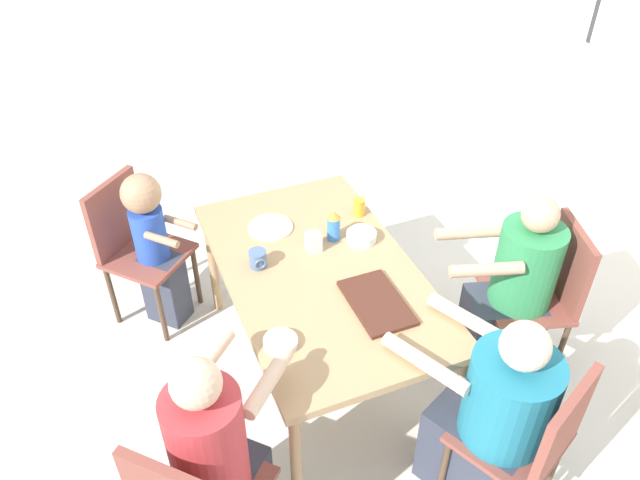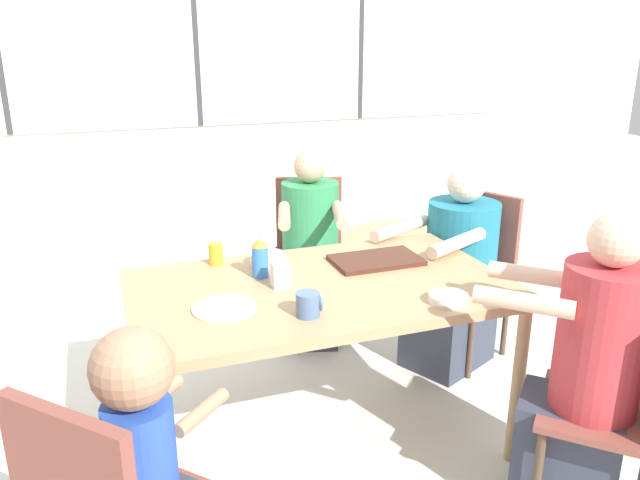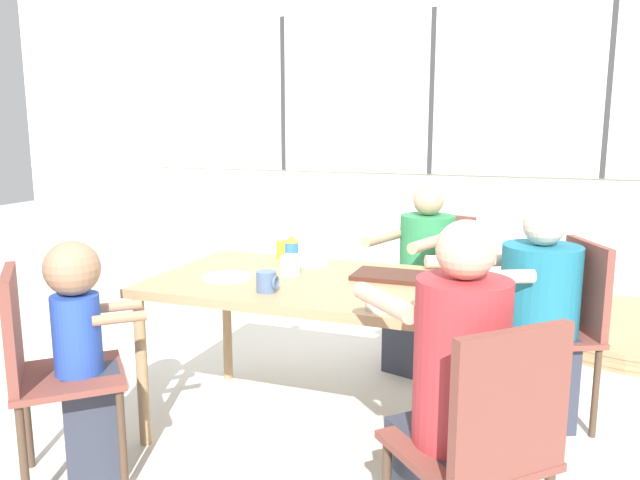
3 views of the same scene
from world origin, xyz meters
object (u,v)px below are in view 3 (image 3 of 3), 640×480
at_px(chair_for_man_teal_shirt, 566,316).
at_px(folded_table_stack, 636,331).
at_px(bowl_cereal, 384,305).
at_px(juice_glass, 282,249).
at_px(chair_for_man_blue_shirt, 487,438).
at_px(person_man_blue_shirt, 452,416).
at_px(person_toddler, 84,357).
at_px(milk_carton_small, 291,265).
at_px(bowl_white_shallow, 314,260).
at_px(sippy_cup, 292,252).
at_px(person_woman_green_shirt, 423,287).
at_px(chair_for_woman_green_shirt, 436,274).
at_px(coffee_mug, 267,282).
at_px(person_man_teal_shirt, 529,330).
at_px(chair_for_toddler, 41,359).

relative_size(chair_for_man_teal_shirt, folded_table_stack, 0.63).
xyz_separation_m(chair_for_man_teal_shirt, bowl_cereal, (-0.66, -0.81, 0.21)).
bearing_deg(juice_glass, chair_for_man_blue_shirt, -45.78).
xyz_separation_m(chair_for_man_teal_shirt, juice_glass, (-1.38, -0.13, 0.24)).
relative_size(person_man_blue_shirt, folded_table_stack, 0.82).
height_order(person_toddler, milk_carton_small, person_toddler).
bearing_deg(bowl_white_shallow, sippy_cup, -117.71).
bearing_deg(bowl_white_shallow, juice_glass, 158.26).
bearing_deg(person_woman_green_shirt, bowl_white_shallow, 74.44).
bearing_deg(folded_table_stack, chair_for_woman_green_shirt, -147.58).
xyz_separation_m(chair_for_woman_green_shirt, bowl_cereal, (0.04, -1.42, 0.21)).
bearing_deg(coffee_mug, person_toddler, -145.02).
relative_size(sippy_cup, milk_carton_small, 1.69).
distance_m(person_toddler, sippy_cup, 1.03).
relative_size(chair_for_woman_green_shirt, person_toddler, 0.90).
relative_size(sippy_cup, folded_table_stack, 0.12).
bearing_deg(chair_for_woman_green_shirt, person_man_teal_shirt, 145.52).
height_order(sippy_cup, folded_table_stack, sippy_cup).
bearing_deg(folded_table_stack, bowl_cereal, -117.83).
relative_size(chair_for_toddler, person_toddler, 0.90).
distance_m(chair_for_toddler, sippy_cup, 1.16).
bearing_deg(bowl_cereal, sippy_cup, 140.05).
bearing_deg(coffee_mug, chair_for_woman_green_shirt, 70.81).
bearing_deg(milk_carton_small, coffee_mug, -86.89).
bearing_deg(chair_for_man_blue_shirt, coffee_mug, 104.85).
bearing_deg(chair_for_man_blue_shirt, chair_for_toddler, 134.08).
bearing_deg(coffee_mug, chair_for_man_teal_shirt, 32.37).
distance_m(person_woman_green_shirt, person_man_blue_shirt, 1.68).
relative_size(chair_for_woman_green_shirt, juice_glass, 9.23).
xyz_separation_m(person_toddler, juice_glass, (0.39, 1.03, 0.26)).
xyz_separation_m(chair_for_man_blue_shirt, person_woman_green_shirt, (-0.52, 1.75, -0.04)).
height_order(chair_for_man_teal_shirt, person_toddler, person_toddler).
xyz_separation_m(chair_for_toddler, coffee_mug, (0.70, 0.52, 0.24)).
height_order(chair_for_toddler, bowl_cereal, chair_for_toddler).
distance_m(chair_for_man_blue_shirt, person_toddler, 1.54).
height_order(chair_for_man_teal_shirt, folded_table_stack, chair_for_man_teal_shirt).
distance_m(milk_carton_small, bowl_cereal, 0.64).
bearing_deg(folded_table_stack, coffee_mug, -128.23).
relative_size(chair_for_toddler, person_woman_green_shirt, 0.82).
distance_m(chair_for_man_blue_shirt, bowl_white_shallow, 1.46).
bearing_deg(person_man_teal_shirt, juice_glass, 67.43).
xyz_separation_m(chair_for_woman_green_shirt, sippy_cup, (-0.53, -0.94, 0.28)).
bearing_deg(person_man_blue_shirt, person_woman_green_shirt, 59.29).
height_order(chair_for_toddler, person_toddler, person_toddler).
height_order(chair_for_toddler, coffee_mug, chair_for_toddler).
relative_size(sippy_cup, bowl_white_shallow, 1.10).
height_order(chair_for_toddler, person_man_teal_shirt, person_man_teal_shirt).
bearing_deg(chair_for_toddler, sippy_cup, 102.65).
distance_m(chair_for_man_teal_shirt, chair_for_toddler, 2.26).
bearing_deg(person_man_teal_shirt, coffee_mug, 98.39).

